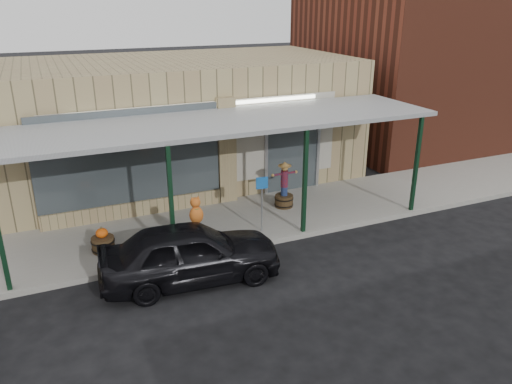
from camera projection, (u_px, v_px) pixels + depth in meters
name	position (u px, v px, depth m)	size (l,w,h in m)	color
ground	(278.00, 289.00, 11.21)	(120.00, 120.00, 0.00)	black
sidewalk	(223.00, 224.00, 14.25)	(40.00, 3.20, 0.15)	gray
storefront	(177.00, 121.00, 17.42)	(12.00, 6.25, 4.20)	#9C8A5F
awning	(221.00, 124.00, 13.16)	(12.00, 3.00, 3.04)	gray
block_buildings_near	(220.00, 66.00, 18.45)	(61.00, 8.00, 8.00)	maroon
barrel_scarecrow	(284.00, 192.00, 15.11)	(0.86, 0.67, 1.43)	#47361C
barrel_pumpkin	(103.00, 242.00, 12.50)	(0.72, 0.72, 0.67)	#47361C
handicap_sign	(262.00, 197.00, 13.31)	(0.32, 0.06, 1.56)	gray
parked_sedan	(190.00, 253.00, 11.34)	(4.22, 2.10, 1.66)	black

